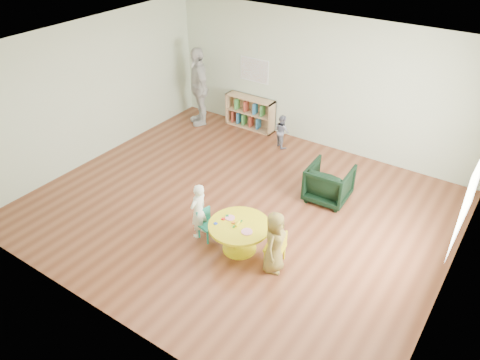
{
  "coord_description": "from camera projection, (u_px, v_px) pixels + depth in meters",
  "views": [
    {
      "loc": [
        3.82,
        -5.56,
        4.9
      ],
      "look_at": [
        0.24,
        -0.3,
        0.83
      ],
      "focal_mm": 35.0,
      "sensor_mm": 36.0,
      "label": 1
    }
  ],
  "objects": [
    {
      "name": "room",
      "position": [
        239.0,
        110.0,
        7.3
      ],
      "size": [
        7.1,
        7.0,
        2.8
      ],
      "color": "brown",
      "rests_on": "ground"
    },
    {
      "name": "activity_table",
      "position": [
        239.0,
        232.0,
        7.21
      ],
      "size": [
        0.96,
        0.96,
        0.53
      ],
      "rotation": [
        0.0,
        0.0,
        0.07
      ],
      "color": "yellow",
      "rests_on": "ground"
    },
    {
      "name": "kid_chair_left",
      "position": [
        207.0,
        223.0,
        7.5
      ],
      "size": [
        0.33,
        0.33,
        0.51
      ],
      "rotation": [
        0.0,
        0.0,
        -1.8
      ],
      "color": "#18866E",
      "rests_on": "ground"
    },
    {
      "name": "kid_chair_right",
      "position": [
        277.0,
        248.0,
        6.98
      ],
      "size": [
        0.33,
        0.33,
        0.53
      ],
      "rotation": [
        0.0,
        0.0,
        1.75
      ],
      "color": "yellow",
      "rests_on": "ground"
    },
    {
      "name": "bookshelf",
      "position": [
        250.0,
        112.0,
        10.88
      ],
      "size": [
        1.2,
        0.3,
        0.75
      ],
      "color": "tan",
      "rests_on": "ground"
    },
    {
      "name": "alphabet_poster",
      "position": [
        254.0,
        70.0,
        10.43
      ],
      "size": [
        0.74,
        0.01,
        0.54
      ],
      "color": "white",
      "rests_on": "ground"
    },
    {
      "name": "armchair",
      "position": [
        329.0,
        183.0,
        8.37
      ],
      "size": [
        0.78,
        0.8,
        0.69
      ],
      "primitive_type": "imported",
      "rotation": [
        0.0,
        0.0,
        3.2
      ],
      "color": "black",
      "rests_on": "ground"
    },
    {
      "name": "child_left",
      "position": [
        199.0,
        211.0,
        7.43
      ],
      "size": [
        0.24,
        0.36,
        0.97
      ],
      "primitive_type": "imported",
      "rotation": [
        0.0,
        0.0,
        -1.59
      ],
      "color": "white",
      "rests_on": "ground"
    },
    {
      "name": "child_right",
      "position": [
        275.0,
        242.0,
        6.75
      ],
      "size": [
        0.4,
        0.54,
        1.01
      ],
      "primitive_type": "imported",
      "rotation": [
        0.0,
        0.0,
        1.74
      ],
      "color": "yellow",
      "rests_on": "ground"
    },
    {
      "name": "toddler",
      "position": [
        282.0,
        131.0,
        10.07
      ],
      "size": [
        0.45,
        0.42,
        0.73
      ],
      "primitive_type": "imported",
      "rotation": [
        0.0,
        0.0,
        2.58
      ],
      "color": "#191F40",
      "rests_on": "ground"
    },
    {
      "name": "adult_caretaker",
      "position": [
        199.0,
        86.0,
        10.79
      ],
      "size": [
        1.12,
        1.0,
        1.82
      ],
      "primitive_type": "imported",
      "rotation": [
        0.0,
        0.0,
        -0.65
      ],
      "color": "silver",
      "rests_on": "ground"
    }
  ]
}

